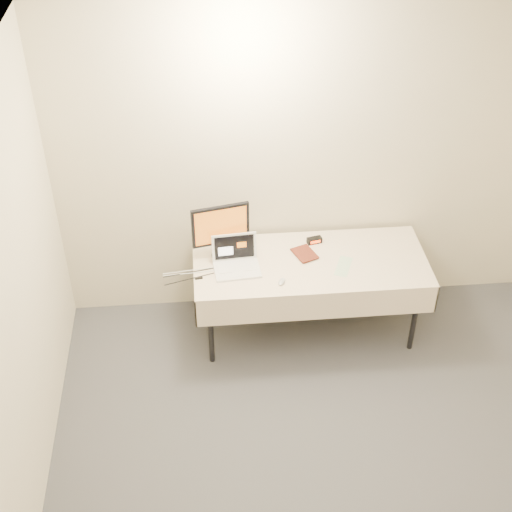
{
  "coord_description": "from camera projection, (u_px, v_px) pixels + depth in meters",
  "views": [
    {
      "loc": [
        -0.84,
        -2.37,
        4.2
      ],
      "look_at": [
        -0.44,
        1.99,
        0.86
      ],
      "focal_mm": 50.0,
      "sensor_mm": 36.0,
      "label": 1
    }
  ],
  "objects": [
    {
      "name": "book",
      "position": [
        297.0,
        247.0,
        5.63
      ],
      "size": [
        0.15,
        0.07,
        0.21
      ],
      "primitive_type": "imported",
      "rotation": [
        0.0,
        0.0,
        0.37
      ],
      "color": "#98331B",
      "rests_on": "table"
    },
    {
      "name": "table",
      "position": [
        310.0,
        267.0,
        5.69
      ],
      "size": [
        1.86,
        0.81,
        0.74
      ],
      "color": "black",
      "rests_on": "ground"
    },
    {
      "name": "monitor",
      "position": [
        221.0,
        228.0,
        5.54
      ],
      "size": [
        0.45,
        0.19,
        0.47
      ],
      "rotation": [
        0.0,
        0.0,
        0.21
      ],
      "color": "black",
      "rests_on": "table"
    },
    {
      "name": "clicker",
      "position": [
        282.0,
        281.0,
        5.43
      ],
      "size": [
        0.08,
        0.11,
        0.02
      ],
      "primitive_type": "ellipsoid",
      "rotation": [
        0.0,
        0.0,
        -0.43
      ],
      "color": "#B4B4B7",
      "rests_on": "table"
    },
    {
      "name": "laptop",
      "position": [
        236.0,
        260.0,
        5.56
      ],
      "size": [
        0.37,
        0.31,
        0.25
      ],
      "rotation": [
        0.0,
        0.0,
        0.08
      ],
      "color": "white",
      "rests_on": "table"
    },
    {
      "name": "alarm_clock",
      "position": [
        314.0,
        240.0,
        5.83
      ],
      "size": [
        0.13,
        0.08,
        0.05
      ],
      "rotation": [
        0.0,
        0.0,
        0.24
      ],
      "color": "black",
      "rests_on": "table"
    },
    {
      "name": "back_wall",
      "position": [
        305.0,
        165.0,
        5.64
      ],
      "size": [
        4.0,
        0.1,
        2.7
      ],
      "primitive_type": "cube",
      "color": "beige",
      "rests_on": "ground"
    },
    {
      "name": "paper_form",
      "position": [
        343.0,
        266.0,
        5.6
      ],
      "size": [
        0.19,
        0.28,
        0.0
      ],
      "primitive_type": "cube",
      "rotation": [
        0.0,
        0.0,
        -0.39
      ],
      "color": "#B4D8AC",
      "rests_on": "table"
    },
    {
      "name": "usb_dongle",
      "position": [
        199.0,
        278.0,
        5.47
      ],
      "size": [
        0.06,
        0.03,
        0.01
      ],
      "primitive_type": "cube",
      "rotation": [
        0.0,
        0.0,
        0.14
      ],
      "color": "black",
      "rests_on": "table"
    }
  ]
}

